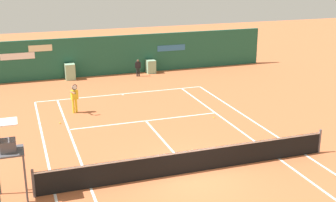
{
  "coord_description": "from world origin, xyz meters",
  "views": [
    {
      "loc": [
        -6.21,
        -15.14,
        8.05
      ],
      "look_at": [
        1.41,
        6.91,
        0.8
      ],
      "focal_mm": 48.5,
      "sensor_mm": 36.0,
      "label": 1
    }
  ],
  "objects_px": {
    "player_on_baseline": "(74,97)",
    "ball_kid_left_post": "(138,67)",
    "umpire_chair": "(8,149)",
    "tennis_ball_near_service_line": "(60,123)",
    "tennis_ball_mid_court": "(214,117)"
  },
  "relations": [
    {
      "from": "player_on_baseline",
      "to": "tennis_ball_mid_court",
      "type": "xyz_separation_m",
      "value": [
        6.88,
        -3.3,
        -0.89
      ]
    },
    {
      "from": "umpire_chair",
      "to": "tennis_ball_near_service_line",
      "type": "relative_size",
      "value": 42.29
    },
    {
      "from": "ball_kid_left_post",
      "to": "tennis_ball_near_service_line",
      "type": "height_order",
      "value": "ball_kid_left_post"
    },
    {
      "from": "ball_kid_left_post",
      "to": "tennis_ball_mid_court",
      "type": "bearing_deg",
      "value": 109.26
    },
    {
      "from": "ball_kid_left_post",
      "to": "tennis_ball_mid_court",
      "type": "relative_size",
      "value": 18.34
    },
    {
      "from": "umpire_chair",
      "to": "ball_kid_left_post",
      "type": "xyz_separation_m",
      "value": [
        8.88,
        15.58,
        -1.17
      ]
    },
    {
      "from": "player_on_baseline",
      "to": "umpire_chair",
      "type": "bearing_deg",
      "value": 47.76
    },
    {
      "from": "tennis_ball_mid_court",
      "to": "tennis_ball_near_service_line",
      "type": "distance_m",
      "value": 8.07
    },
    {
      "from": "umpire_chair",
      "to": "player_on_baseline",
      "type": "height_order",
      "value": "umpire_chair"
    },
    {
      "from": "tennis_ball_mid_court",
      "to": "tennis_ball_near_service_line",
      "type": "height_order",
      "value": "same"
    },
    {
      "from": "ball_kid_left_post",
      "to": "player_on_baseline",
      "type": "bearing_deg",
      "value": 62.58
    },
    {
      "from": "umpire_chair",
      "to": "tennis_ball_near_service_line",
      "type": "height_order",
      "value": "umpire_chair"
    },
    {
      "from": "player_on_baseline",
      "to": "tennis_ball_near_service_line",
      "type": "xyz_separation_m",
      "value": [
        -0.99,
        -1.49,
        -0.89
      ]
    },
    {
      "from": "tennis_ball_mid_court",
      "to": "umpire_chair",
      "type": "bearing_deg",
      "value": -151.99
    },
    {
      "from": "player_on_baseline",
      "to": "ball_kid_left_post",
      "type": "relative_size",
      "value": 1.41
    }
  ]
}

